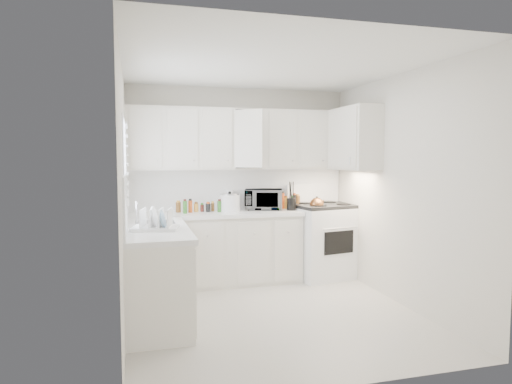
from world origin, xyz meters
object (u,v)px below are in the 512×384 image
object	(u,v)px
stove	(324,230)
rice_cooker	(230,201)
utensil_crock	(291,196)
dish_rack	(155,218)
microwave	(263,197)
tea_kettle	(317,203)

from	to	relation	value
stove	rice_cooker	xyz separation A→B (m)	(-1.32, 0.07, 0.43)
utensil_crock	dish_rack	size ratio (longest dim) A/B	0.90
microwave	stove	bearing A→B (deg)	6.22
utensil_crock	dish_rack	bearing A→B (deg)	-147.53
tea_kettle	stove	bearing A→B (deg)	27.75
stove	dish_rack	bearing A→B (deg)	-162.76
tea_kettle	rice_cooker	world-z (taller)	rice_cooker
microwave	utensil_crock	size ratio (longest dim) A/B	1.26
stove	utensil_crock	size ratio (longest dim) A/B	3.27
rice_cooker	utensil_crock	distance (m)	0.83
utensil_crock	dish_rack	world-z (taller)	utensil_crock
rice_cooker	dish_rack	xyz separation A→B (m)	(-1.02, -1.28, -0.01)
utensil_crock	tea_kettle	bearing A→B (deg)	-21.51
tea_kettle	microwave	xyz separation A→B (m)	(-0.65, 0.32, 0.07)
dish_rack	microwave	bearing A→B (deg)	54.50
utensil_crock	microwave	bearing A→B (deg)	149.27
rice_cooker	utensil_crock	bearing A→B (deg)	-12.61
tea_kettle	dish_rack	world-z (taller)	dish_rack
dish_rack	rice_cooker	bearing A→B (deg)	63.75
rice_cooker	stove	bearing A→B (deg)	-8.31
tea_kettle	utensil_crock	xyz separation A→B (m)	(-0.32, 0.12, 0.10)
dish_rack	tea_kettle	bearing A→B (deg)	38.16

